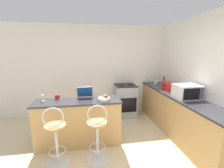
{
  "coord_description": "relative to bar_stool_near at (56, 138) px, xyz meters",
  "views": [
    {
      "loc": [
        -0.23,
        -1.99,
        1.84
      ],
      "look_at": [
        0.4,
        1.81,
        1.02
      ],
      "focal_mm": 24.0,
      "sensor_mm": 36.0,
      "label": 1
    }
  ],
  "objects": [
    {
      "name": "mug_red",
      "position": [
        -0.08,
        0.72,
        0.47
      ],
      "size": [
        0.1,
        0.08,
        0.09
      ],
      "color": "red",
      "rests_on": "breakfast_bar"
    },
    {
      "name": "laptop",
      "position": [
        0.47,
        0.63,
        0.49
      ],
      "size": [
        0.31,
        0.33,
        0.24
      ],
      "color": "#47474C",
      "rests_on": "breakfast_bar"
    },
    {
      "name": "stove_range",
      "position": [
        1.6,
        1.78,
        -0.03
      ],
      "size": [
        0.59,
        0.59,
        0.93
      ],
      "color": "#9EA3A8",
      "rests_on": "ground_plane"
    },
    {
      "name": "fruit_bowl",
      "position": [
        0.84,
        0.49,
        0.47
      ],
      "size": [
        0.24,
        0.24,
        0.11
      ],
      "color": "silver",
      "rests_on": "breakfast_bar"
    },
    {
      "name": "bar_stool_near",
      "position": [
        0.0,
        0.0,
        0.0
      ],
      "size": [
        0.4,
        0.4,
        1.04
      ],
      "color": "silver",
      "rests_on": "ground_plane"
    },
    {
      "name": "breakfast_bar",
      "position": [
        0.33,
        0.55,
        -0.03
      ],
      "size": [
        1.67,
        0.5,
        0.92
      ],
      "color": "tan",
      "rests_on": "ground_plane"
    },
    {
      "name": "wine_glass_tall",
      "position": [
        -0.32,
        0.63,
        0.53
      ],
      "size": [
        0.06,
        0.06,
        0.14
      ],
      "color": "silver",
      "rests_on": "breakfast_bar"
    },
    {
      "name": "microwave",
      "position": [
        2.53,
        0.36,
        0.57
      ],
      "size": [
        0.48,
        0.39,
        0.28
      ],
      "color": "silver",
      "rests_on": "counter_right"
    },
    {
      "name": "storage_jar",
      "position": [
        2.74,
        0.78,
        0.53
      ],
      "size": [
        0.1,
        0.1,
        0.19
      ],
      "color": "silver",
      "rests_on": "counter_right"
    },
    {
      "name": "mug_white",
      "position": [
        2.51,
        1.76,
        0.48
      ],
      "size": [
        0.1,
        0.08,
        0.1
      ],
      "color": "white",
      "rests_on": "counter_right"
    },
    {
      "name": "toaster",
      "position": [
        2.51,
        1.06,
        0.52
      ],
      "size": [
        0.21,
        0.3,
        0.18
      ],
      "color": "red",
      "rests_on": "counter_right"
    },
    {
      "name": "bar_stool_far",
      "position": [
        0.67,
        0.0,
        0.0
      ],
      "size": [
        0.4,
        0.4,
        1.04
      ],
      "color": "silver",
      "rests_on": "ground_plane"
    },
    {
      "name": "counter_right",
      "position": [
        2.54,
        0.64,
        -0.03
      ],
      "size": [
        0.6,
        2.92,
        0.92
      ],
      "color": "tan",
      "rests_on": "ground_plane"
    },
    {
      "name": "wall_back",
      "position": [
        0.76,
        2.12,
        0.81
      ],
      "size": [
        12.0,
        0.06,
        2.6
      ],
      "color": "silver",
      "rests_on": "ground_plane"
    },
    {
      "name": "pepper_mill",
      "position": [
        2.65,
        1.55,
        0.56
      ],
      "size": [
        0.05,
        0.05,
        0.27
      ],
      "color": "brown",
      "rests_on": "counter_right"
    }
  ]
}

